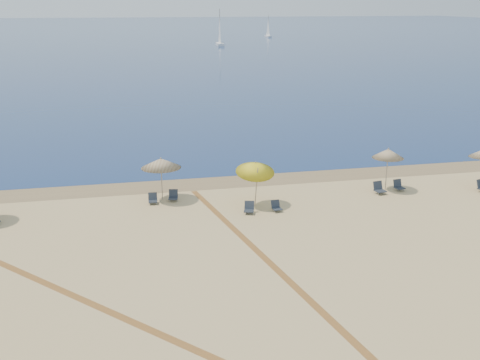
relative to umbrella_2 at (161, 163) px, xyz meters
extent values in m
plane|color=#0C2151|center=(4.35, 203.73, -2.20)|extent=(500.00, 500.00, 0.00)
plane|color=olive|center=(4.35, 2.73, -2.20)|extent=(500.00, 500.00, 0.00)
cylinder|color=gray|center=(0.00, 0.00, -1.03)|extent=(0.05, 0.06, 2.36)
cone|color=beige|center=(0.00, 0.00, 0.00)|extent=(2.29, 2.30, 0.56)
sphere|color=gray|center=(0.00, 0.00, 0.30)|extent=(0.08, 0.08, 0.08)
cylinder|color=gray|center=(5.03, -2.42, -1.01)|extent=(0.05, 0.67, 2.41)
cone|color=yellow|center=(5.03, -2.14, 0.04)|extent=(2.17, 2.24, 1.08)
sphere|color=gray|center=(5.03, -2.14, 0.34)|extent=(0.08, 0.08, 0.08)
cylinder|color=gray|center=(13.52, -1.02, -0.98)|extent=(0.05, 0.05, 2.45)
cone|color=beige|center=(13.52, -1.02, 0.09)|extent=(1.89, 1.89, 0.55)
sphere|color=gray|center=(13.52, -1.02, 0.39)|extent=(0.08, 0.08, 0.08)
cube|color=#1E242D|center=(-0.59, -0.66, -2.04)|extent=(0.52, 0.52, 0.05)
cube|color=#1E242D|center=(-0.58, -0.41, -1.82)|extent=(0.51, 0.20, 0.45)
cylinder|color=#A5A5AD|center=(-0.79, -0.83, -2.12)|extent=(0.02, 0.02, 0.16)
cylinder|color=#A5A5AD|center=(-0.39, -0.85, -2.12)|extent=(0.02, 0.02, 0.16)
cube|color=#1E242D|center=(0.59, -0.38, -2.04)|extent=(0.60, 0.60, 0.05)
cube|color=#1E242D|center=(0.63, -0.13, -1.81)|extent=(0.54, 0.28, 0.46)
cylinder|color=#A5A5AD|center=(0.38, -0.53, -2.12)|extent=(0.02, 0.02, 0.17)
cylinder|color=#A5A5AD|center=(0.79, -0.61, -2.12)|extent=(0.02, 0.02, 0.17)
cube|color=#1E242D|center=(4.41, -3.31, -2.03)|extent=(0.66, 0.66, 0.05)
cube|color=#1E242D|center=(4.49, -3.06, -1.80)|extent=(0.56, 0.35, 0.47)
cylinder|color=#A5A5AD|center=(4.21, -3.44, -2.12)|extent=(0.02, 0.02, 0.17)
cylinder|color=#A5A5AD|center=(4.61, -3.56, -2.12)|extent=(0.02, 0.02, 0.17)
cube|color=#1E242D|center=(6.00, -3.30, -2.05)|extent=(0.55, 0.55, 0.04)
cube|color=#1E242D|center=(5.96, -3.07, -1.84)|extent=(0.50, 0.24, 0.43)
cylinder|color=#A5A5AD|center=(5.80, -3.50, -2.13)|extent=(0.02, 0.02, 0.16)
cylinder|color=#A5A5AD|center=(6.19, -3.45, -2.13)|extent=(0.02, 0.02, 0.16)
cube|color=#1E242D|center=(12.85, -1.70, -2.01)|extent=(0.68, 0.68, 0.05)
cube|color=#1E242D|center=(12.81, -1.42, -1.75)|extent=(0.62, 0.31, 0.53)
cylinder|color=#A5A5AD|center=(12.62, -1.96, -2.11)|extent=(0.03, 0.03, 0.19)
cylinder|color=#A5A5AD|center=(13.09, -1.88, -2.11)|extent=(0.03, 0.03, 0.19)
cube|color=#1E242D|center=(14.28, -1.38, -2.03)|extent=(0.61, 0.61, 0.05)
cube|color=#1E242D|center=(14.24, -1.12, -1.80)|extent=(0.56, 0.28, 0.48)
cylinder|color=#A5A5AD|center=(14.07, -1.61, -2.12)|extent=(0.02, 0.02, 0.18)
cylinder|color=#A5A5AD|center=(14.49, -1.54, -2.12)|extent=(0.02, 0.02, 0.18)
cube|color=white|center=(46.56, 152.73, -1.94)|extent=(1.29, 4.68, 0.51)
cylinder|color=gray|center=(46.56, 152.73, 1.35)|extent=(0.10, 0.10, 6.77)
cube|color=white|center=(24.61, 118.84, -1.86)|extent=(1.93, 6.30, 0.68)
cylinder|color=gray|center=(24.61, 118.84, 2.54)|extent=(0.14, 0.14, 9.04)
plane|color=tan|center=(4.54, -12.63, -2.20)|extent=(32.65, 32.65, 0.00)
plane|color=tan|center=(4.34, -11.55, -2.20)|extent=(32.65, 32.65, 0.00)
plane|color=tan|center=(-5.42, -9.51, -2.20)|extent=(39.55, 39.55, 0.00)
plane|color=tan|center=(-6.16, -8.69, -2.20)|extent=(39.55, 39.55, 0.00)
camera|label=1|loc=(-2.11, -31.55, 8.82)|focal=42.63mm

